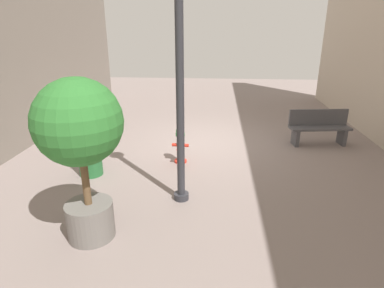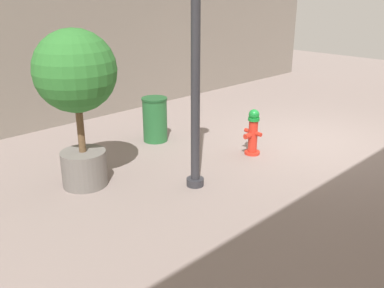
# 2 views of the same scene
# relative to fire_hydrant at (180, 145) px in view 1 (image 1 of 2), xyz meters

# --- Properties ---
(ground_plane) EXTENTS (23.40, 23.40, 0.00)m
(ground_plane) POSITION_rel_fire_hydrant_xyz_m (-0.54, -1.47, -0.44)
(ground_plane) COLOR gray
(fire_hydrant) EXTENTS (0.40, 0.37, 0.88)m
(fire_hydrant) POSITION_rel_fire_hydrant_xyz_m (0.00, 0.00, 0.00)
(fire_hydrant) COLOR red
(fire_hydrant) RESTS_ON ground_plane
(bench_near) EXTENTS (1.66, 0.64, 0.95)m
(bench_near) POSITION_rel_fire_hydrant_xyz_m (-3.63, -1.59, 0.05)
(bench_near) COLOR #4C4C51
(bench_near) RESTS_ON ground_plane
(planter_tree) EXTENTS (1.24, 1.24, 2.46)m
(planter_tree) POSITION_rel_fire_hydrant_xyz_m (1.04, 2.99, 1.19)
(planter_tree) COLOR slate
(planter_tree) RESTS_ON ground_plane
(street_lamp) EXTENTS (0.36, 0.36, 4.08)m
(street_lamp) POSITION_rel_fire_hydrant_xyz_m (-0.22, 1.75, 2.08)
(street_lamp) COLOR #2D2D33
(street_lamp) RESTS_ON ground_plane
(trash_bin) EXTENTS (0.52, 0.52, 0.91)m
(trash_bin) POSITION_rel_fire_hydrant_xyz_m (1.88, 0.83, 0.02)
(trash_bin) COLOR #266633
(trash_bin) RESTS_ON ground_plane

